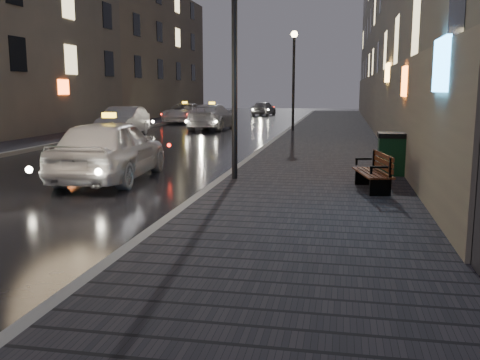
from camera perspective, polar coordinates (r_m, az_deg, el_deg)
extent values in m
plane|color=black|center=(8.77, -20.71, -6.86)|extent=(120.00, 120.00, 0.00)
cube|color=black|center=(28.24, 9.61, 4.84)|extent=(4.60, 58.00, 0.15)
cube|color=slate|center=(28.39, 4.75, 4.97)|extent=(0.20, 58.00, 0.15)
cube|color=black|center=(31.16, -14.32, 5.12)|extent=(2.40, 58.00, 0.15)
cube|color=slate|center=(30.63, -12.11, 5.13)|extent=(0.20, 58.00, 0.15)
cube|color=#605B54|center=(32.50, 16.01, 16.59)|extent=(1.80, 50.00, 13.00)
cube|color=#6B6051|center=(32.88, -23.58, 16.96)|extent=(6.00, 16.00, 14.00)
cube|color=#6B6051|center=(49.62, -10.75, 13.12)|extent=(6.00, 22.00, 11.00)
cylinder|color=black|center=(13.40, -0.59, 10.75)|extent=(0.14, 0.14, 5.00)
cylinder|color=black|center=(29.25, 5.72, 10.14)|extent=(0.14, 0.14, 5.00)
sphere|color=#FFD88C|center=(29.39, 5.81, 15.22)|extent=(0.36, 0.36, 0.36)
cube|color=black|center=(11.75, 14.73, -0.78)|extent=(0.46, 0.14, 0.36)
cube|color=black|center=(11.75, 15.74, 0.75)|extent=(0.06, 0.06, 0.64)
cube|color=black|center=(11.67, 14.61, 1.33)|extent=(0.38, 0.12, 0.05)
cube|color=black|center=(13.05, 13.16, 0.31)|extent=(0.46, 0.14, 0.36)
cube|color=black|center=(13.05, 14.07, 1.69)|extent=(0.06, 0.06, 0.64)
cube|color=black|center=(12.98, 13.04, 2.21)|extent=(0.38, 0.12, 0.05)
cube|color=#522911|center=(12.36, 13.94, 0.75)|extent=(0.88, 1.72, 0.04)
cube|color=#522911|center=(12.38, 14.97, 1.95)|extent=(0.36, 1.61, 0.36)
cube|color=black|center=(14.75, 15.82, 2.48)|extent=(0.68, 0.68, 0.99)
cube|color=black|center=(14.70, 15.92, 4.63)|extent=(0.74, 0.74, 0.12)
imported|color=silver|center=(14.56, -13.65, 3.21)|extent=(2.31, 4.98, 1.65)
imported|color=#95959C|center=(28.15, -12.32, 6.11)|extent=(2.00, 4.66, 1.49)
imported|color=silver|center=(32.30, -3.00, 6.75)|extent=(2.28, 5.23, 1.49)
imported|color=silver|center=(38.87, -5.90, 7.13)|extent=(2.37, 4.99, 1.38)
imported|color=gray|center=(48.76, 2.54, 7.64)|extent=(2.02, 4.01, 1.31)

